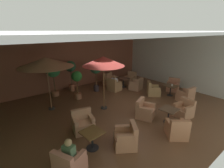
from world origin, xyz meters
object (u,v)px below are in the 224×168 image
Objects in this scene: armchair_front_right_south at (126,138)px; patron_blue_shirt at (114,80)px; cafe_table_front_left at (171,88)px; armchair_front_right_east at (69,164)px; armchair_front_left_south at (153,90)px; armchair_rear_right_west at (111,81)px; armchair_front_left_east at (173,86)px; patio_umbrella_center_beige at (103,61)px; potted_tree_mid_right at (96,70)px; armchair_rear_right_east at (136,85)px; cafe_table_front_right at (92,136)px; potted_tree_left_corner at (71,70)px; patron_by_window at (69,150)px; potted_tree_right_corner at (53,72)px; iced_drink_cup at (172,85)px; cafe_table_mid_center at (169,112)px; cafe_table_rear_right at (124,81)px; armchair_mid_center_north at (184,110)px; patio_umbrella_tall_red at (46,62)px; armchair_front_right_north at (83,124)px; armchair_rear_right_south at (130,79)px; armchair_mid_center_south at (177,130)px; armchair_rear_right_north at (114,86)px; armchair_front_left_north at (186,96)px; potted_tree_mid_left at (77,80)px.

armchair_front_right_south is 1.59× the size of patron_blue_shirt.
armchair_front_right_east reaches higher than cafe_table_front_left.
armchair_rear_right_west is at bearing 102.10° from armchair_front_left_south.
patio_umbrella_center_beige is (-5.25, 0.68, 2.16)m from armchair_front_left_east.
potted_tree_mid_right is at bearing 147.93° from patron_blue_shirt.
armchair_rear_right_east is (-0.83, 2.08, -0.20)m from cafe_table_front_left.
armchair_front_right_east is at bearing -155.84° from cafe_table_front_right.
patron_by_window is at bearing -116.17° from potted_tree_left_corner.
iced_drink_cup is at bearing -38.85° from potted_tree_right_corner.
cafe_table_mid_center and cafe_table_rear_right have the same top height.
armchair_front_right_east is 0.48× the size of potted_tree_mid_right.
potted_tree_mid_right is at bearing 92.59° from cafe_table_mid_center.
armchair_mid_center_north is 6.86m from patio_umbrella_tall_red.
armchair_rear_right_south reaches higher than armchair_front_right_north.
patio_umbrella_center_beige is at bearing -140.25° from patron_blue_shirt.
cafe_table_front_left and cafe_table_mid_center have the same top height.
patio_umbrella_tall_red is 4.22× the size of patron_blue_shirt.
armchair_mid_center_south is at bearing -13.75° from armchair_front_right_east.
armchair_front_right_east is at bearing 177.08° from armchair_mid_center_north.
armchair_front_left_south is 1.15× the size of armchair_rear_right_south.
patio_umbrella_tall_red reaches higher than cafe_table_front_left.
armchair_rear_right_north is (4.26, 4.05, -0.16)m from cafe_table_front_right.
potted_tree_right_corner reaches higher than armchair_rear_right_west.
potted_tree_left_corner is at bearing 70.61° from cafe_table_front_right.
patio_umbrella_tall_red is at bearing 102.55° from armchair_front_right_south.
patio_umbrella_tall_red is at bearing 134.70° from armchair_mid_center_north.
armchair_front_left_north is 0.84× the size of armchair_mid_center_south.
armchair_front_left_north is 5.40m from armchair_front_right_south.
cafe_table_mid_center is 0.74× the size of armchair_rear_right_west.
potted_tree_mid_right reaches higher than patron_blue_shirt.
armchair_rear_right_north is at bearing -171.78° from cafe_table_rear_right.
patron_by_window is (-8.41, -2.03, 0.43)m from armchair_front_left_east.
armchair_front_left_south is 0.52× the size of potted_tree_left_corner.
armchair_rear_right_west reaches higher than iced_drink_cup.
potted_tree_mid_left is (0.73, 4.94, 0.80)m from armchair_front_right_south.
potted_tree_left_corner is 1.20× the size of potted_tree_mid_left.
potted_tree_right_corner is at bearing 168.82° from armchair_rear_right_south.
patron_blue_shirt is (2.28, -1.69, -0.76)m from potted_tree_left_corner.
armchair_mid_center_north reaches higher than cafe_table_rear_right.
patron_blue_shirt is (3.33, 4.71, 0.37)m from armchair_front_right_south.
patron_blue_shirt is 3.64m from iced_drink_cup.
armchair_front_left_east is 3.97m from patron_blue_shirt.
patio_umbrella_center_beige reaches higher than cafe_table_rear_right.
armchair_rear_right_north is 2.03m from armchair_rear_right_south.
armchair_front_left_south is 1.42× the size of cafe_table_front_right.
armchair_front_left_south is at bearing -50.27° from potted_tree_mid_right.
armchair_rear_right_east is (5.29, 2.10, -0.01)m from armchair_front_right_north.
armchair_rear_right_east is at bearing -6.51° from patio_umbrella_tall_red.
patron_blue_shirt is at bearing 80.46° from cafe_table_mid_center.
cafe_table_mid_center is 1.07m from armchair_mid_center_south.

